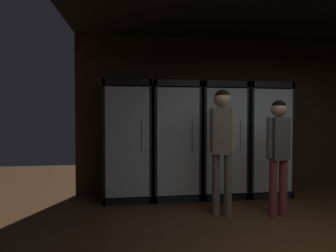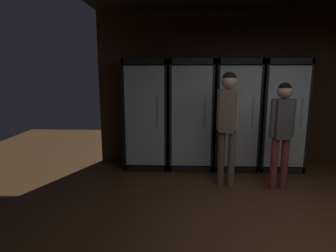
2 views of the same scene
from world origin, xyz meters
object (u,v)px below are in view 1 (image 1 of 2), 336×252
object	(u,v)px
cooler_center	(220,140)
shopper_far	(222,137)
cooler_far_left	(129,142)
shopper_near	(279,145)
cooler_left	(176,141)
cooler_right	(263,140)

from	to	relation	value
cooler_center	shopper_far	xyz separation A→B (m)	(-0.28, -0.88, 0.13)
cooler_far_left	shopper_near	bearing A→B (deg)	-25.51
cooler_center	shopper_near	bearing A→B (deg)	-64.07
cooler_left	cooler_right	xyz separation A→B (m)	(1.58, 0.00, -0.00)
shopper_far	cooler_far_left	bearing A→B (deg)	145.97
shopper_near	cooler_far_left	bearing A→B (deg)	154.49
cooler_left	cooler_center	bearing A→B (deg)	-0.08
cooler_center	shopper_far	world-z (taller)	cooler_center
cooler_far_left	shopper_far	xyz separation A→B (m)	(1.30, -0.88, 0.14)
cooler_center	shopper_far	size ratio (longest dim) A/B	1.13
cooler_center	cooler_right	distance (m)	0.79
cooler_right	shopper_near	size ratio (longest dim) A/B	1.23
shopper_near	shopper_far	bearing A→B (deg)	172.14
cooler_right	cooler_far_left	bearing A→B (deg)	179.99
cooler_right	shopper_far	distance (m)	1.39
cooler_left	shopper_far	xyz separation A→B (m)	(0.51, -0.88, 0.13)
cooler_left	cooler_far_left	bearing A→B (deg)	179.97
cooler_center	cooler_right	size ratio (longest dim) A/B	1.00
shopper_near	shopper_far	xyz separation A→B (m)	(-0.76, 0.10, 0.11)
cooler_center	cooler_far_left	bearing A→B (deg)	179.95
shopper_near	shopper_far	distance (m)	0.77
cooler_far_left	cooler_left	bearing A→B (deg)	-0.03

